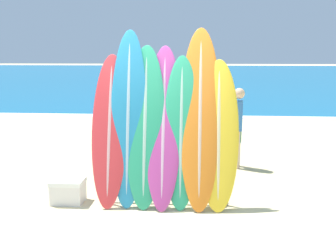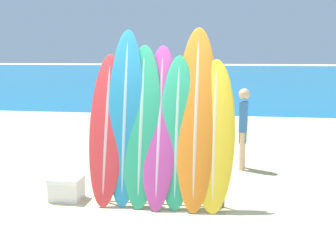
# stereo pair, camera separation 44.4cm
# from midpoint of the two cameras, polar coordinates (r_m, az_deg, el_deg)

# --- Properties ---
(ground_plane) EXTENTS (160.00, 160.00, 0.00)m
(ground_plane) POSITION_cam_midpoint_polar(r_m,az_deg,el_deg) (5.08, -5.34, -14.37)
(ground_plane) COLOR beige
(ocean_water) EXTENTS (120.00, 60.00, 0.01)m
(ocean_water) POSITION_cam_midpoint_polar(r_m,az_deg,el_deg) (42.62, 3.44, 7.57)
(ocean_water) COLOR #146693
(ocean_water) RESTS_ON ground_plane
(surfboard_rack) EXTENTS (1.85, 0.04, 0.97)m
(surfboard_rack) POSITION_cam_midpoint_polar(r_m,az_deg,el_deg) (5.59, -2.94, -6.29)
(surfboard_rack) COLOR slate
(surfboard_rack) RESTS_ON ground_plane
(surfboard_slot_0) EXTENTS (0.51, 0.65, 2.13)m
(surfboard_slot_0) POSITION_cam_midpoint_polar(r_m,az_deg,el_deg) (5.61, -10.71, -0.64)
(surfboard_slot_0) COLOR red
(surfboard_slot_0) RESTS_ON ground_plane
(surfboard_slot_1) EXTENTS (0.51, 0.62, 2.47)m
(surfboard_slot_1) POSITION_cam_midpoint_polar(r_m,az_deg,el_deg) (5.55, -8.07, 1.10)
(surfboard_slot_1) COLOR teal
(surfboard_slot_1) RESTS_ON ground_plane
(surfboard_slot_2) EXTENTS (0.56, 0.66, 2.26)m
(surfboard_slot_2) POSITION_cam_midpoint_polar(r_m,az_deg,el_deg) (5.50, -5.65, -0.06)
(surfboard_slot_2) COLOR #289E70
(surfboard_slot_2) RESTS_ON ground_plane
(surfboard_slot_3) EXTENTS (0.51, 0.77, 2.25)m
(surfboard_slot_3) POSITION_cam_midpoint_polar(r_m,az_deg,el_deg) (5.47, -2.99, -0.10)
(surfboard_slot_3) COLOR #B23D8E
(surfboard_slot_3) RESTS_ON ground_plane
(surfboard_slot_4) EXTENTS (0.50, 0.59, 2.11)m
(surfboard_slot_4) POSITION_cam_midpoint_polar(r_m,az_deg,el_deg) (5.44, -0.42, -0.92)
(surfboard_slot_4) COLOR #289E70
(surfboard_slot_4) RESTS_ON ground_plane
(surfboard_slot_5) EXTENTS (0.56, 0.81, 2.50)m
(surfboard_slot_5) POSITION_cam_midpoint_polar(r_m,az_deg,el_deg) (5.44, 2.35, 1.17)
(surfboard_slot_5) COLOR orange
(surfboard_slot_5) RESTS_ON ground_plane
(surfboard_slot_6) EXTENTS (0.56, 0.62, 2.06)m
(surfboard_slot_6) POSITION_cam_midpoint_polar(r_m,az_deg,el_deg) (5.42, 5.04, -1.28)
(surfboard_slot_6) COLOR yellow
(surfboard_slot_6) RESTS_ON ground_plane
(person_near_water) EXTENTS (0.20, 0.25, 1.51)m
(person_near_water) POSITION_cam_midpoint_polar(r_m,az_deg,el_deg) (7.40, 8.49, 0.18)
(person_near_water) COLOR beige
(person_near_water) RESTS_ON ground_plane
(person_mid_beach) EXTENTS (0.24, 0.30, 1.79)m
(person_mid_beach) POSITION_cam_midpoint_polar(r_m,az_deg,el_deg) (9.16, -5.89, 3.19)
(person_mid_beach) COLOR beige
(person_mid_beach) RESTS_ON ground_plane
(cooler_box) EXTENTS (0.46, 0.36, 0.34)m
(cooler_box) POSITION_cam_midpoint_polar(r_m,az_deg,el_deg) (5.98, -16.40, -9.04)
(cooler_box) COLOR silver
(cooler_box) RESTS_ON ground_plane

